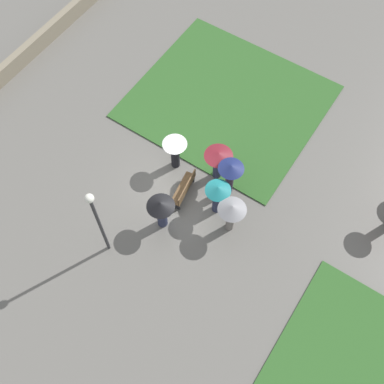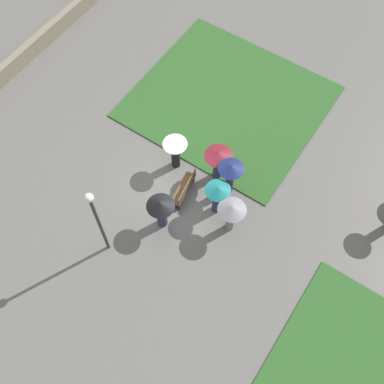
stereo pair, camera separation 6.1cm
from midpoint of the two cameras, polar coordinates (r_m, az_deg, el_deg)
name	(u,v)px [view 2 (the right image)]	position (r m, az deg, el deg)	size (l,w,h in m)	color
ground_plane	(176,187)	(19.92, -1.79, 0.58)	(90.00, 90.00, 0.00)	#66635E
lawn_patch_near	(228,101)	(22.47, 4.40, 10.66)	(7.47, 8.19, 0.06)	#2D5B26
park_bench	(185,189)	(19.34, -0.80, 0.39)	(1.63, 0.66, 0.90)	brown
lamp_post	(96,216)	(16.56, -11.16, -2.85)	(0.32, 0.32, 4.25)	#2D2D30
crowd_person_navy	(231,173)	(18.72, 4.68, 2.21)	(1.02, 1.02, 1.92)	#2D2333
crowd_person_maroon	(218,160)	(19.16, 3.24, 3.85)	(1.16, 1.16, 1.71)	#282D47
crowd_person_black	(161,209)	(18.06, -3.61, -1.98)	(1.08, 1.08, 1.77)	#282D47
crowd_person_teal	(218,194)	(18.33, 3.15, -0.25)	(1.00, 1.00, 1.80)	#282D47
crowd_person_grey	(232,212)	(17.90, 4.81, -2.35)	(1.09, 1.09, 1.82)	slate
crowd_person_white	(175,149)	(19.49, -1.91, 5.10)	(1.00, 1.00, 1.74)	black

